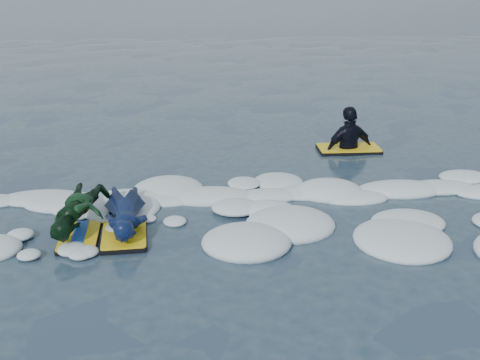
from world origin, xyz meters
TOP-DOWN VIEW (x-y plane):
  - ground at (0.00, 0.00)m, footprint 120.00×120.00m
  - foam_band at (0.00, 1.03)m, footprint 12.00×3.10m
  - prone_woman_unit at (-0.56, 0.56)m, footprint 0.70×1.58m
  - prone_child_unit at (-1.10, 0.47)m, footprint 0.86×1.40m
  - waiting_rider_unit at (3.15, 3.66)m, footprint 1.12×0.67m

SIDE VIEW (x-z plane):
  - waiting_rider_unit at x=3.15m, z-range -0.85..0.84m
  - ground at x=0.00m, z-range 0.00..0.00m
  - foam_band at x=0.00m, z-range -0.15..0.15m
  - prone_woman_unit at x=-0.56m, z-range 0.00..0.40m
  - prone_child_unit at x=-1.10m, z-range 0.01..0.52m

